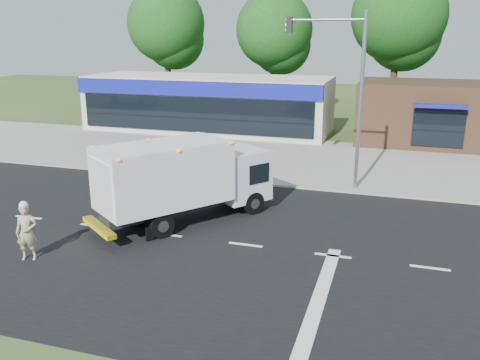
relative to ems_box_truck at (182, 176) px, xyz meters
The scene contains 11 objects.
ground 3.79m from the ems_box_truck, 26.72° to the right, with size 120.00×120.00×0.00m, color #385123.
road_asphalt 3.79m from the ems_box_truck, 26.72° to the right, with size 60.00×14.00×0.02m, color black.
sidewalk 7.54m from the ems_box_truck, 66.16° to the left, with size 60.00×2.40×0.12m, color gray.
parking_apron 12.98m from the ems_box_truck, 76.67° to the left, with size 60.00×9.00×0.02m, color gray.
lane_markings 5.48m from the ems_box_truck, 33.38° to the right, with size 55.20×7.00×0.01m.
ems_box_truck is the anchor object (origin of this frame).
emergency_worker 5.83m from the ems_box_truck, 125.80° to the right, with size 0.80×0.67×1.98m.
retail_strip_mall 19.40m from the ems_box_truck, 108.13° to the left, with size 18.00×6.20×4.00m.
brown_storefront 21.00m from the ems_box_truck, 61.68° to the left, with size 10.00×6.70×4.00m.
traffic_signal_pole 8.67m from the ems_box_truck, 48.95° to the left, with size 3.51×0.25×8.00m.
background_trees 27.33m from the ems_box_truck, 85.46° to the left, with size 36.77×7.39×12.10m.
Camera 1 is at (4.69, -15.51, 7.04)m, focal length 38.00 mm.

